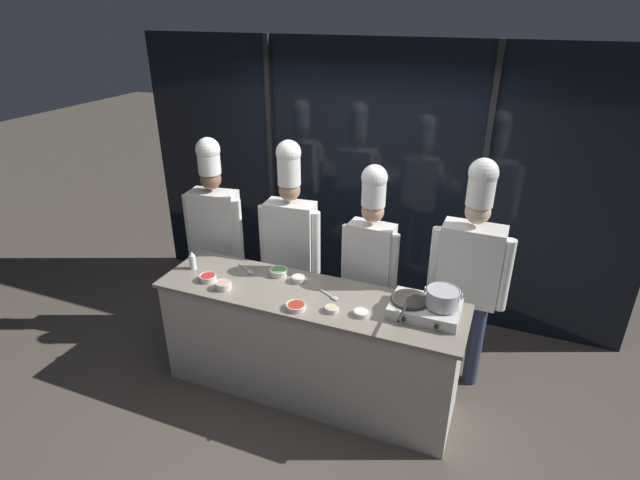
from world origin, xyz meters
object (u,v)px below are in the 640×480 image
serving_spoon_slotted (248,271)px  chef_line (371,254)px  prep_bowl_bell_pepper (208,277)px  serving_spoon_solid (332,296)px  prep_bowl_chili_flakes (296,306)px  chef_pastry (470,265)px  prep_bowl_rice (361,313)px  prep_bowl_ginger (332,309)px  prep_bowl_scallions (279,271)px  prep_bowl_shrimp (223,285)px  portable_stove (425,309)px  chef_sous (291,234)px  stock_pot (443,297)px  prep_bowl_garlic (298,279)px  frying_pan (410,297)px  chef_head (215,224)px  squeeze_bottle_clear (192,261)px

serving_spoon_slotted → chef_line: 1.03m
prep_bowl_bell_pepper → serving_spoon_solid: (1.01, 0.14, -0.02)m
prep_bowl_chili_flakes → chef_pastry: size_ratio=0.08×
prep_bowl_rice → prep_bowl_ginger: bearing=-171.0°
prep_bowl_chili_flakes → serving_spoon_slotted: bearing=149.1°
prep_bowl_scallions → prep_bowl_shrimp: bearing=-129.9°
prep_bowl_shrimp → chef_line: chef_line is taller
serving_spoon_slotted → chef_line: size_ratio=0.11×
portable_stove → serving_spoon_slotted: (-1.49, 0.08, -0.04)m
prep_bowl_bell_pepper → chef_sous: bearing=60.6°
chef_pastry → prep_bowl_shrimp: bearing=25.4°
stock_pot → prep_bowl_garlic: stock_pot is taller
prep_bowl_chili_flakes → serving_spoon_slotted: (-0.60, 0.36, -0.02)m
frying_pan → prep_bowl_chili_flakes: size_ratio=3.24×
portable_stove → prep_bowl_shrimp: bearing=-171.3°
prep_bowl_rice → serving_spoon_solid: bearing=152.8°
prep_bowl_shrimp → prep_bowl_rice: prep_bowl_shrimp is taller
prep_bowl_shrimp → frying_pan: bearing=9.2°
chef_head → prep_bowl_bell_pepper: bearing=110.5°
prep_bowl_rice → prep_bowl_chili_flakes: 0.48m
squeeze_bottle_clear → frying_pan: bearing=1.4°
chef_sous → chef_line: 0.76m
prep_bowl_garlic → serving_spoon_slotted: prep_bowl_garlic is taller
serving_spoon_slotted → stock_pot: bearing=-2.8°
chef_sous → prep_bowl_garlic: bearing=116.5°
chef_sous → chef_line: size_ratio=1.05×
frying_pan → chef_pastry: (0.34, 0.56, 0.05)m
prep_bowl_garlic → prep_bowl_ginger: (0.40, -0.30, -0.01)m
prep_bowl_garlic → prep_bowl_rice: (0.61, -0.26, -0.01)m
prep_bowl_bell_pepper → prep_bowl_scallions: size_ratio=0.91×
stock_pot → chef_head: size_ratio=0.14×
prep_bowl_garlic → chef_head: chef_head is taller
prep_bowl_shrimp → chef_line: 1.21m
chef_head → prep_bowl_chili_flakes: bearing=139.7°
prep_bowl_shrimp → chef_pastry: (1.76, 0.79, 0.14)m
squeeze_bottle_clear → prep_bowl_shrimp: squeeze_bottle_clear is taller
prep_bowl_rice → prep_bowl_bell_pepper: bearing=179.6°
portable_stove → prep_bowl_bell_pepper: 1.72m
stock_pot → prep_bowl_scallions: bearing=174.6°
portable_stove → prep_bowl_garlic: 1.03m
serving_spoon_solid → chef_head: bearing=158.9°
prep_bowl_shrimp → prep_bowl_garlic: 0.59m
stock_pot → prep_bowl_bell_pepper: size_ratio=1.89×
frying_pan → prep_bowl_rice: bearing=-150.0°
chef_line → stock_pot: bearing=148.7°
prep_bowl_scallions → stock_pot: bearing=-5.4°
stock_pot → chef_line: (-0.66, 0.47, -0.01)m
prep_bowl_ginger → chef_sous: size_ratio=0.05×
serving_spoon_slotted → chef_line: bearing=22.4°
frying_pan → chef_sous: size_ratio=0.25×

